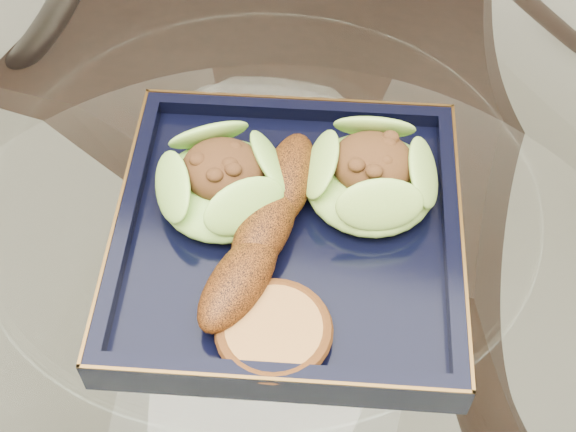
# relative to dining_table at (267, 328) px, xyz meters

# --- Properties ---
(dining_table) EXTENTS (1.13, 1.13, 0.77)m
(dining_table) POSITION_rel_dining_table_xyz_m (0.00, 0.00, 0.00)
(dining_table) COLOR white
(dining_table) RESTS_ON ground
(dining_chair) EXTENTS (0.42, 0.42, 0.89)m
(dining_chair) POSITION_rel_dining_table_xyz_m (-0.09, 0.48, -0.10)
(dining_chair) COLOR black
(dining_chair) RESTS_ON ground
(navy_plate) EXTENTS (0.31, 0.31, 0.02)m
(navy_plate) POSITION_rel_dining_table_xyz_m (0.02, -0.01, 0.17)
(navy_plate) COLOR black
(navy_plate) RESTS_ON dining_table
(lettuce_wrap_left) EXTENTS (0.12, 0.12, 0.04)m
(lettuce_wrap_left) POSITION_rel_dining_table_xyz_m (-0.03, 0.01, 0.20)
(lettuce_wrap_left) COLOR #73A730
(lettuce_wrap_left) RESTS_ON navy_plate
(lettuce_wrap_right) EXTENTS (0.13, 0.13, 0.04)m
(lettuce_wrap_right) POSITION_rel_dining_table_xyz_m (0.08, 0.04, 0.20)
(lettuce_wrap_right) COLOR #578D29
(lettuce_wrap_right) RESTS_ON navy_plate
(roasted_plantain) EXTENTS (0.06, 0.19, 0.04)m
(roasted_plantain) POSITION_rel_dining_table_xyz_m (0.01, -0.02, 0.20)
(roasted_plantain) COLOR #5D2B09
(roasted_plantain) RESTS_ON navy_plate
(crumb_patty) EXTENTS (0.08, 0.08, 0.01)m
(crumb_patty) POSITION_rel_dining_table_xyz_m (0.03, -0.10, 0.19)
(crumb_patty) COLOR #A37836
(crumb_patty) RESTS_ON navy_plate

